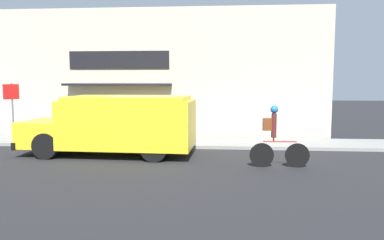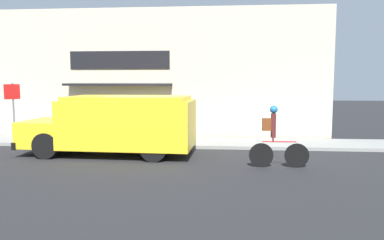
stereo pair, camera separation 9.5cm
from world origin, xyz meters
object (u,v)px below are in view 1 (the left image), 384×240
school_bus (117,124)px  trash_bin (136,129)px  cyclist (276,138)px  stop_sign_post (12,102)px

school_bus → trash_bin: size_ratio=6.38×
cyclist → trash_bin: cyclist is taller
cyclist → stop_sign_post: size_ratio=0.78×
school_bus → cyclist: bearing=-13.5°
school_bus → stop_sign_post: (-4.83, 1.95, 0.61)m
stop_sign_post → cyclist: bearing=-18.8°
cyclist → trash_bin: size_ratio=1.97×
stop_sign_post → trash_bin: bearing=5.7°
cyclist → stop_sign_post: 10.52m
school_bus → stop_sign_post: stop_sign_post is taller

